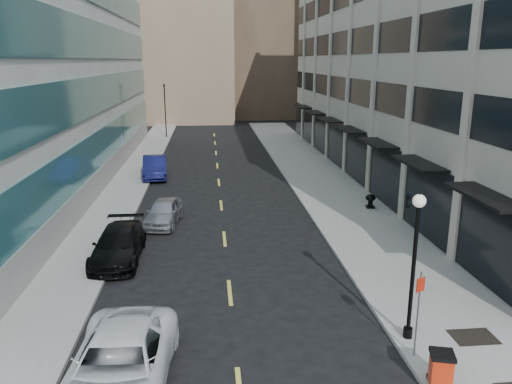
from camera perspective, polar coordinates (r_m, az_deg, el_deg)
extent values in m
cube|color=gray|center=(31.96, 9.56, -1.02)|extent=(5.00, 80.00, 0.15)
cube|color=gray|center=(31.44, -15.93, -1.66)|extent=(3.00, 80.00, 0.15)
cube|color=#BEB5A0|center=(40.70, 20.95, 14.34)|extent=(14.00, 46.00, 18.00)
cube|color=black|center=(38.78, 10.66, 4.65)|extent=(0.18, 46.00, 3.60)
cube|color=black|center=(38.26, 11.00, 11.30)|extent=(0.12, 46.00, 1.80)
cube|color=black|center=(38.22, 11.27, 16.54)|extent=(0.12, 46.00, 1.80)
cube|color=#BEB5A0|center=(22.37, 23.81, 14.39)|extent=(0.35, 0.60, 18.00)
cube|color=#BEB5A0|center=(27.80, 17.72, 14.79)|extent=(0.35, 0.60, 18.00)
cube|color=#BEB5A0|center=(33.42, 13.63, 14.97)|extent=(0.35, 0.60, 18.00)
cube|color=#BEB5A0|center=(39.15, 10.73, 15.05)|extent=(0.35, 0.60, 18.00)
cube|color=#BEB5A0|center=(44.95, 8.57, 15.09)|extent=(0.35, 0.60, 18.00)
cube|color=#BEB5A0|center=(50.80, 6.90, 15.10)|extent=(0.35, 0.60, 18.00)
cube|color=#BEB5A0|center=(56.68, 5.58, 15.10)|extent=(0.35, 0.60, 18.00)
cube|color=black|center=(20.03, 24.75, -0.43)|extent=(1.30, 4.00, 0.12)
cube|color=black|center=(25.24, 18.06, 3.14)|extent=(1.30, 4.00, 0.12)
cube|color=black|center=(30.74, 13.69, 5.45)|extent=(1.30, 4.00, 0.12)
cube|color=black|center=(36.40, 10.65, 7.03)|extent=(1.30, 4.00, 0.12)
cube|color=black|center=(42.16, 8.41, 8.16)|extent=(1.30, 4.00, 0.12)
cube|color=black|center=(47.97, 6.71, 9.02)|extent=(1.30, 4.00, 0.12)
cube|color=black|center=(53.83, 5.37, 9.69)|extent=(1.30, 4.00, 0.12)
cube|color=gray|center=(38.19, -16.36, 2.46)|extent=(0.20, 46.00, 1.80)
cube|color=#337477|center=(37.82, -16.61, 5.57)|extent=(0.14, 45.60, 2.40)
cube|color=#337477|center=(37.45, -17.01, 10.86)|extent=(0.14, 45.60, 2.40)
cube|color=#337477|center=(37.41, -17.43, 16.20)|extent=(0.14, 45.60, 2.40)
cube|color=#877458|center=(77.92, -8.34, 18.62)|extent=(14.00, 18.00, 28.00)
cube|color=brown|center=(82.54, 0.64, 20.64)|extent=(12.00, 16.00, 34.00)
cube|color=#877458|center=(88.70, -14.67, 15.90)|extent=(12.00, 14.00, 22.00)
cube|color=#BEB5A0|center=(77.94, 8.73, 15.66)|extent=(10.00, 14.00, 20.00)
cube|color=black|center=(17.97, 23.59, -14.93)|extent=(1.40, 1.00, 0.01)
cube|color=#D8CC4C|center=(19.71, -3.01, -11.37)|extent=(0.15, 2.20, 0.01)
cube|color=#D8CC4C|center=(25.23, -3.62, -5.35)|extent=(0.15, 2.20, 0.01)
cube|color=#D8CC4C|center=(30.93, -4.00, -1.51)|extent=(0.15, 2.20, 0.01)
cube|color=#D8CC4C|center=(36.72, -4.26, 1.12)|extent=(0.15, 2.20, 0.01)
cube|color=#D8CC4C|center=(42.57, -4.45, 3.03)|extent=(0.15, 2.20, 0.01)
cube|color=#D8CC4C|center=(48.46, -4.59, 4.48)|extent=(0.15, 2.20, 0.01)
cube|color=#D8CC4C|center=(54.37, -4.71, 5.61)|extent=(0.15, 2.20, 0.01)
cube|color=#D8CC4C|center=(60.30, -4.80, 6.53)|extent=(0.15, 2.20, 0.01)
cylinder|color=black|center=(58.15, -10.33, 9.00)|extent=(0.12, 0.12, 6.00)
imported|color=black|center=(57.93, -10.47, 11.95)|extent=(0.66, 0.66, 1.98)
imported|color=white|center=(14.57, -15.37, -18.62)|extent=(2.91, 5.88, 1.60)
imported|color=black|center=(23.19, -15.45, -5.83)|extent=(2.06, 5.04, 1.46)
imported|color=#93969B|center=(27.60, -10.49, -2.27)|extent=(2.18, 4.27, 1.39)
imported|color=#14164C|center=(38.71, -11.48, 2.81)|extent=(2.17, 5.10, 1.63)
cube|color=red|center=(15.08, 20.37, -18.55)|extent=(0.68, 0.68, 0.89)
cube|color=black|center=(14.83, 20.54, -17.02)|extent=(0.77, 0.77, 0.11)
cylinder|color=black|center=(15.44, 19.11, -19.31)|extent=(0.05, 0.20, 0.20)
cylinder|color=black|center=(15.58, 20.37, -19.09)|extent=(0.05, 0.20, 0.20)
cylinder|color=black|center=(17.19, 16.95, -15.10)|extent=(0.29, 0.29, 0.33)
cylinder|color=black|center=(16.26, 17.52, -8.59)|extent=(0.13, 0.13, 4.20)
sphere|color=silver|center=(15.53, 18.16, -0.97)|extent=(0.40, 0.40, 0.40)
cone|color=black|center=(15.47, 18.23, -0.16)|extent=(0.11, 0.11, 0.16)
cylinder|color=slate|center=(15.75, 17.99, -13.17)|extent=(0.05, 0.05, 2.70)
cube|color=#A81C0B|center=(15.32, 18.30, -10.03)|extent=(0.30, 0.16, 0.43)
cube|color=black|center=(30.58, 12.90, -1.65)|extent=(0.48, 0.48, 0.13)
cylinder|color=black|center=(30.51, 12.93, -1.19)|extent=(0.28, 0.28, 0.43)
ellipsoid|color=black|center=(30.43, 12.96, -0.64)|extent=(0.60, 0.60, 0.42)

